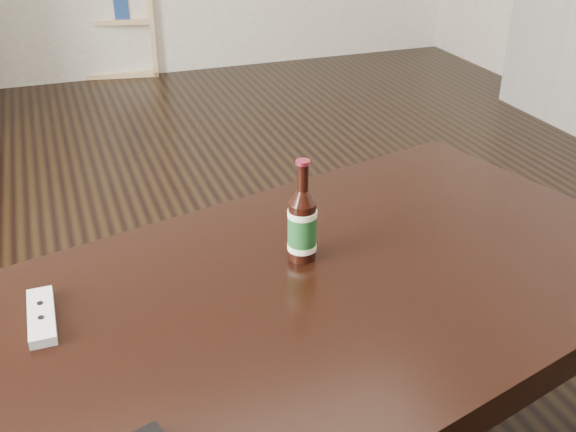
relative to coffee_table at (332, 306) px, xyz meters
name	(u,v)px	position (x,y,z in m)	size (l,w,h in m)	color
floor	(199,403)	(-0.23, 0.30, -0.45)	(5.00, 6.00, 0.01)	black
coffee_table	(332,306)	(0.00, 0.00, 0.00)	(1.52, 1.11, 0.51)	black
beer_bottle	(302,225)	(-0.03, 0.09, 0.14)	(0.07, 0.07, 0.21)	black
remote	(41,316)	(-0.54, 0.05, 0.08)	(0.05, 0.16, 0.02)	silver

